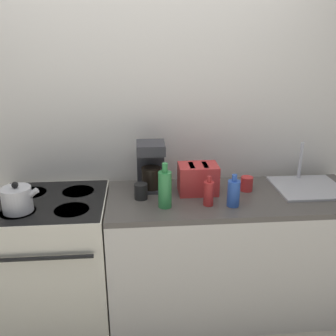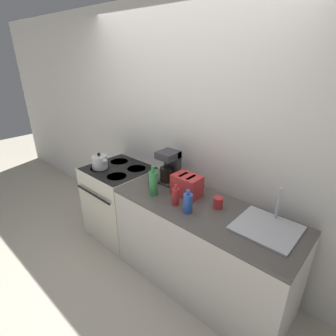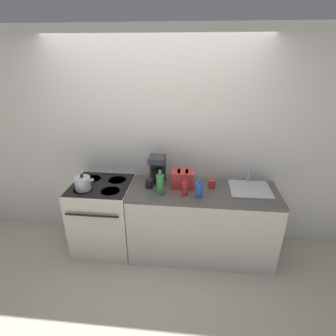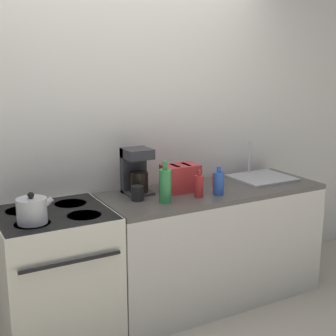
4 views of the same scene
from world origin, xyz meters
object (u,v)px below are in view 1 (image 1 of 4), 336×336
bottle_blue (234,193)px  bottle_green (165,189)px  kettle (17,199)px  coffee_maker (151,165)px  cup_black (141,191)px  bottle_red (209,193)px  cup_red (247,184)px  stove (57,258)px  toaster (198,179)px

bottle_blue → bottle_green: bottle_green is taller
kettle → coffee_maker: (0.81, 0.29, 0.09)m
cup_black → bottle_red: bearing=-17.3°
kettle → bottle_blue: 1.30m
cup_black → cup_red: 0.72m
bottle_red → cup_red: size_ratio=1.98×
kettle → cup_black: size_ratio=2.18×
kettle → bottle_green: bearing=-0.9°
stove → bottle_green: size_ratio=3.10×
bottle_red → cup_black: bottle_red is taller
cup_black → cup_red: cup_black is taller
stove → cup_red: size_ratio=9.11×
stove → toaster: bearing=3.1°
toaster → coffee_maker: coffee_maker is taller
coffee_maker → cup_black: bearing=-112.9°
toaster → cup_black: 0.39m
cup_red → coffee_maker: bearing=171.4°
stove → bottle_blue: size_ratio=4.29×
stove → kettle: kettle is taller
bottle_green → cup_black: bottle_green is taller
cup_black → bottle_blue: bearing=-15.0°
coffee_maker → cup_red: coffee_maker is taller
bottle_red → cup_black: bearing=162.7°
bottle_green → bottle_red: bearing=0.2°
stove → kettle: size_ratio=3.97×
cup_black → cup_red: bearing=5.9°
bottle_green → bottle_blue: bearing=-2.8°
coffee_maker → bottle_green: coffee_maker is taller
bottle_green → cup_black: size_ratio=2.79×
cup_red → cup_black: bearing=-174.1°
bottle_blue → bottle_red: (-0.15, 0.02, -0.01)m
stove → toaster: 1.10m
kettle → cup_black: (0.74, 0.12, -0.03)m
bottle_green → cup_red: (0.57, 0.20, -0.07)m
bottle_blue → bottle_red: bearing=171.8°
bottle_blue → kettle: bearing=178.5°
coffee_maker → bottle_green: 0.31m
toaster → stove: bearing=-176.9°
bottle_red → cup_red: (0.30, 0.20, -0.03)m
stove → bottle_green: bottle_green is taller
kettle → cup_black: 0.75m
coffee_maker → bottle_red: size_ratio=1.72×
coffee_maker → bottle_red: bearing=-41.2°
stove → cup_red: cup_red is taller
toaster → bottle_green: size_ratio=0.91×
bottle_red → toaster: bearing=100.0°
kettle → bottle_blue: (1.30, -0.03, 0.01)m
kettle → bottle_blue: size_ratio=1.08×
cup_red → bottle_green: bearing=-160.3°
kettle → bottle_blue: bottle_blue is taller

